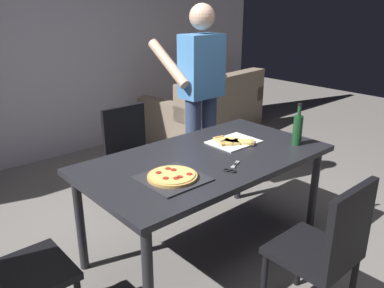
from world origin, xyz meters
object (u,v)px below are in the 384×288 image
at_px(chair_near_camera, 327,247).
at_px(couch, 208,113).
at_px(pepperoni_pizza_on_tray, 172,177).
at_px(dining_table, 206,166).
at_px(chair_left_end, 8,267).
at_px(wine_bottle, 298,129).
at_px(chair_far_side, 132,151).
at_px(person_serving_pizza, 200,91).
at_px(kitchen_scissors, 232,168).

xyz_separation_m(chair_near_camera, couch, (1.91, 2.95, -0.21)).
height_order(chair_near_camera, pepperoni_pizza_on_tray, chair_near_camera).
bearing_deg(dining_table, chair_left_end, 180.00).
bearing_deg(chair_left_end, wine_bottle, -7.57).
relative_size(chair_near_camera, chair_far_side, 1.00).
bearing_deg(pepperoni_pizza_on_tray, chair_near_camera, -63.53).
bearing_deg(wine_bottle, pepperoni_pizza_on_tray, 172.99).
height_order(chair_far_side, wine_bottle, wine_bottle).
height_order(chair_left_end, pepperoni_pizza_on_tray, chair_left_end).
bearing_deg(wine_bottle, couch, 61.34).
relative_size(dining_table, chair_near_camera, 1.93).
height_order(person_serving_pizza, pepperoni_pizza_on_tray, person_serving_pizza).
xyz_separation_m(dining_table, kitchen_scissors, (-0.03, -0.27, 0.08)).
distance_m(chair_near_camera, kitchen_scissors, 0.73).
relative_size(dining_table, chair_far_side, 1.93).
relative_size(chair_near_camera, kitchen_scissors, 4.58).
xyz_separation_m(dining_table, chair_near_camera, (-0.00, -0.96, -0.17)).
relative_size(chair_far_side, wine_bottle, 2.85).
distance_m(dining_table, pepperoni_pizza_on_tray, 0.44).
bearing_deg(person_serving_pizza, wine_bottle, -86.84).
xyz_separation_m(dining_table, chair_far_side, (0.00, 0.96, -0.17)).
bearing_deg(chair_near_camera, wine_bottle, 45.64).
relative_size(chair_near_camera, couch, 0.50).
height_order(chair_left_end, wine_bottle, wine_bottle).
height_order(couch, wine_bottle, wine_bottle).
bearing_deg(person_serving_pizza, kitchen_scissors, -122.72).
xyz_separation_m(wine_bottle, kitchen_scissors, (-0.70, 0.00, -0.11)).
bearing_deg(chair_near_camera, pepperoni_pizza_on_tray, 116.47).
relative_size(chair_near_camera, person_serving_pizza, 0.51).
bearing_deg(couch, chair_left_end, -148.66).
height_order(dining_table, pepperoni_pizza_on_tray, pepperoni_pizza_on_tray).
xyz_separation_m(chair_near_camera, person_serving_pizza, (0.62, 1.70, 0.49)).
xyz_separation_m(couch, person_serving_pizza, (-1.29, -1.25, 0.70)).
bearing_deg(wine_bottle, person_serving_pizza, 93.16).
distance_m(person_serving_pizza, wine_bottle, 1.02).
height_order(person_serving_pizza, wine_bottle, person_serving_pizza).
bearing_deg(couch, wine_bottle, -118.66).
bearing_deg(chair_far_side, wine_bottle, -61.25).
height_order(chair_far_side, pepperoni_pizza_on_tray, chair_far_side).
distance_m(dining_table, wine_bottle, 0.75).
bearing_deg(kitchen_scissors, chair_far_side, 88.62).
bearing_deg(chair_far_side, couch, 28.32).
distance_m(person_serving_pizza, kitchen_scissors, 1.22).
height_order(dining_table, couch, couch).
bearing_deg(wine_bottle, kitchen_scissors, 179.99).
relative_size(chair_left_end, person_serving_pizza, 0.51).
bearing_deg(pepperoni_pizza_on_tray, couch, 42.50).
height_order(pepperoni_pizza_on_tray, kitchen_scissors, pepperoni_pizza_on_tray).
distance_m(wine_bottle, kitchen_scissors, 0.71).
xyz_separation_m(couch, wine_bottle, (-1.23, -2.26, 0.57)).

